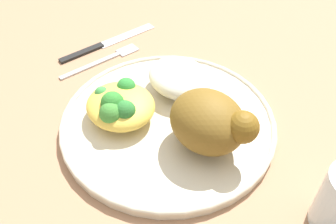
{
  "coord_description": "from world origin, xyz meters",
  "views": [
    {
      "loc": [
        0.26,
        -0.22,
        0.36
      ],
      "look_at": [
        0.0,
        0.0,
        0.03
      ],
      "focal_mm": 39.09,
      "sensor_mm": 36.0,
      "label": 1
    }
  ],
  "objects_px": {
    "mac_cheese_with_broccoli": "(120,105)",
    "rice_pile": "(180,78)",
    "roasted_chicken": "(210,122)",
    "plate": "(168,121)",
    "fork": "(105,59)",
    "knife": "(99,45)"
  },
  "relations": [
    {
      "from": "mac_cheese_with_broccoli",
      "to": "rice_pile",
      "type": "bearing_deg",
      "value": 84.64
    },
    {
      "from": "rice_pile",
      "to": "mac_cheese_with_broccoli",
      "type": "bearing_deg",
      "value": -95.36
    },
    {
      "from": "roasted_chicken",
      "to": "plate",
      "type": "bearing_deg",
      "value": -172.06
    },
    {
      "from": "fork",
      "to": "knife",
      "type": "xyz_separation_m",
      "value": [
        -0.04,
        0.02,
        0.0
      ]
    },
    {
      "from": "rice_pile",
      "to": "fork",
      "type": "xyz_separation_m",
      "value": [
        -0.15,
        -0.03,
        -0.03
      ]
    },
    {
      "from": "plate",
      "to": "rice_pile",
      "type": "relative_size",
      "value": 2.99
    },
    {
      "from": "fork",
      "to": "knife",
      "type": "relative_size",
      "value": 0.75
    },
    {
      "from": "mac_cheese_with_broccoli",
      "to": "fork",
      "type": "relative_size",
      "value": 0.66
    },
    {
      "from": "fork",
      "to": "plate",
      "type": "bearing_deg",
      "value": -5.92
    },
    {
      "from": "mac_cheese_with_broccoli",
      "to": "fork",
      "type": "bearing_deg",
      "value": 154.89
    },
    {
      "from": "plate",
      "to": "fork",
      "type": "bearing_deg",
      "value": 174.08
    },
    {
      "from": "fork",
      "to": "knife",
      "type": "height_order",
      "value": "knife"
    },
    {
      "from": "rice_pile",
      "to": "knife",
      "type": "distance_m",
      "value": 0.19
    },
    {
      "from": "mac_cheese_with_broccoli",
      "to": "fork",
      "type": "height_order",
      "value": "mac_cheese_with_broccoli"
    },
    {
      "from": "plate",
      "to": "rice_pile",
      "type": "height_order",
      "value": "rice_pile"
    },
    {
      "from": "plate",
      "to": "fork",
      "type": "relative_size",
      "value": 2.01
    },
    {
      "from": "rice_pile",
      "to": "mac_cheese_with_broccoli",
      "type": "distance_m",
      "value": 0.1
    },
    {
      "from": "plate",
      "to": "fork",
      "type": "xyz_separation_m",
      "value": [
        -0.18,
        0.02,
        -0.01
      ]
    },
    {
      "from": "plate",
      "to": "knife",
      "type": "height_order",
      "value": "plate"
    },
    {
      "from": "mac_cheese_with_broccoli",
      "to": "knife",
      "type": "xyz_separation_m",
      "value": [
        -0.17,
        0.08,
        -0.03
      ]
    },
    {
      "from": "roasted_chicken",
      "to": "mac_cheese_with_broccoli",
      "type": "xyz_separation_m",
      "value": [
        -0.11,
        -0.05,
        -0.02
      ]
    },
    {
      "from": "rice_pile",
      "to": "knife",
      "type": "height_order",
      "value": "rice_pile"
    }
  ]
}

